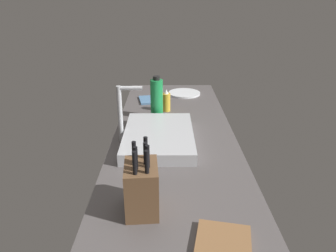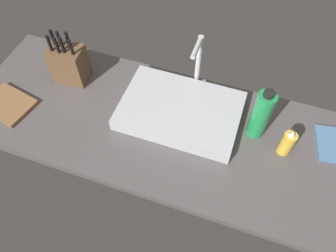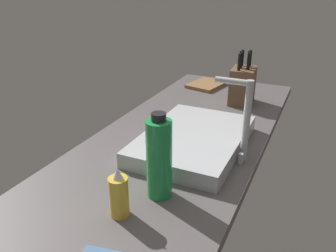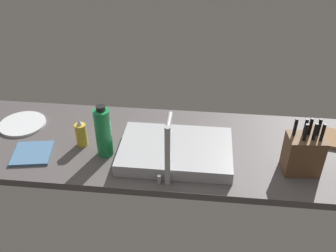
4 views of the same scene
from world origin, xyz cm
name	(u,v)px [view 4 (image 4 of 4)]	position (x,y,z in cm)	size (l,w,h in cm)	color
countertop_slab	(164,147)	(0.00, 0.00, 1.75)	(196.45, 63.43, 3.50)	#514C4C
sink_basin	(176,151)	(-6.17, 7.88, 6.33)	(50.45, 34.10, 5.65)	#B7BABF
faucet	(167,151)	(-4.30, 25.54, 19.79)	(5.50, 12.52, 28.27)	#B7BABF
knife_block	(303,153)	(-60.46, 12.22, 12.70)	(15.68, 12.00, 25.24)	brown
cutting_board	(330,138)	(-79.41, -12.38, 4.40)	(21.17, 16.11, 1.80)	brown
soap_bottle	(81,134)	(38.58, 4.19, 9.64)	(5.20, 5.20, 14.10)	gold
water_bottle	(103,132)	(25.97, 9.70, 15.46)	(7.30, 7.30, 25.42)	#1E8E47
dinner_plate	(23,124)	(74.26, -8.99, 4.10)	(23.33, 23.33, 1.20)	white
dish_towel	(32,153)	(59.32, 13.91, 4.10)	(17.05, 17.23, 1.20)	teal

